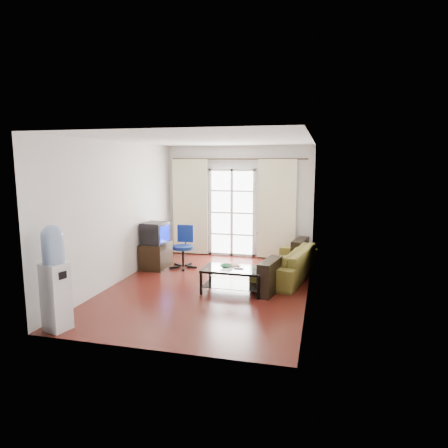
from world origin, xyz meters
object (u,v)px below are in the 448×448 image
(sofa, at_px, (287,263))
(coffee_table, at_px, (233,277))
(tv_stand, at_px, (156,255))
(water_cooler, at_px, (55,276))
(crt_tv, at_px, (154,233))
(task_chair, at_px, (184,255))

(sofa, relative_size, coffee_table, 2.04)
(sofa, bearing_deg, coffee_table, -25.90)
(tv_stand, relative_size, water_cooler, 0.51)
(coffee_table, relative_size, water_cooler, 0.73)
(coffee_table, height_order, crt_tv, crt_tv)
(coffee_table, distance_m, task_chair, 1.98)
(coffee_table, bearing_deg, sofa, 53.21)
(tv_stand, bearing_deg, task_chair, 14.51)
(task_chair, distance_m, water_cooler, 3.63)
(sofa, height_order, tv_stand, sofa)
(crt_tv, xyz_separation_m, task_chair, (0.58, 0.22, -0.51))
(tv_stand, height_order, crt_tv, crt_tv)
(crt_tv, height_order, task_chair, crt_tv)
(task_chair, bearing_deg, coffee_table, -46.14)
(sofa, relative_size, crt_tv, 3.93)
(sofa, distance_m, coffee_table, 1.43)
(sofa, xyz_separation_m, water_cooler, (-2.86, -3.32, 0.47))
(crt_tv, relative_size, water_cooler, 0.38)
(coffee_table, bearing_deg, water_cooler, -132.67)
(tv_stand, distance_m, crt_tv, 0.51)
(task_chair, bearing_deg, tv_stand, -166.88)
(coffee_table, height_order, water_cooler, water_cooler)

